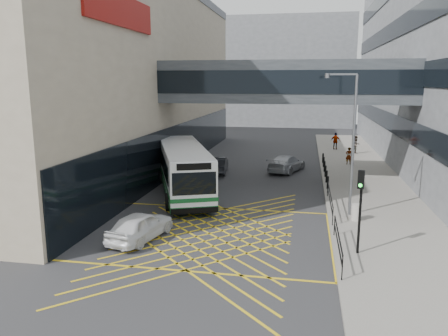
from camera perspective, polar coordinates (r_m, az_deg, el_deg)
The scene contains 18 objects.
ground at distance 22.31m, azimuth -1.92°, elevation -8.56°, with size 120.00×120.00×0.00m, color #333335.
building_whsmith at distance 42.90m, azimuth -21.54°, elevation 11.10°, with size 24.17×42.00×16.00m.
building_far at distance 80.75m, azimuth 6.11°, elevation 12.26°, with size 28.00×16.00×18.00m, color slate.
skybridge at distance 32.51m, azimuth 7.98°, elevation 11.07°, with size 20.00×4.10×3.00m.
pavement at distance 36.52m, azimuth 17.34°, elevation -1.06°, with size 6.00×54.00×0.16m, color gray.
box_junction at distance 22.31m, azimuth -1.92°, elevation -8.55°, with size 12.00×9.00×0.01m.
bus at distance 29.75m, azimuth -5.33°, elevation -0.02°, with size 6.82×11.87×3.28m.
car_white at distance 21.67m, azimuth -10.88°, elevation -7.40°, with size 1.82×4.44×1.41m, color white.
car_dark at distance 36.53m, azimuth -0.80°, elevation 0.44°, with size 1.72×4.39×1.38m, color black.
car_silver at distance 37.39m, azimuth 8.17°, elevation 0.66°, with size 2.02×4.79×1.49m, color #9EA1A7.
traffic_light at distance 19.55m, azimuth 17.37°, elevation -4.00°, with size 0.30×0.45×3.74m.
street_lamp at distance 24.88m, azimuth 16.17°, elevation 4.02°, with size 1.78×0.33×7.82m.
litter_bin at distance 24.75m, azimuth 16.90°, elevation -5.55°, with size 0.52×0.52×0.90m, color #ADA89E.
kerb_railings at distance 23.28m, azimuth 14.07°, elevation -5.77°, with size 0.05×12.54×1.00m.
bollards at distance 36.18m, azimuth 13.06°, elevation -0.09°, with size 0.14×10.14×0.90m.
pedestrian_a at distance 40.96m, azimuth 15.98°, elevation 1.54°, with size 0.62×0.44×1.55m, color gray.
pedestrian_b at distance 47.23m, azimuth 16.85°, elevation 2.91°, with size 0.89×0.52×1.82m, color gray.
pedestrian_c at distance 49.53m, azimuth 14.37°, elevation 3.42°, with size 1.08×0.52×1.83m, color gray.
Camera 1 is at (4.61, -20.47, 7.58)m, focal length 35.00 mm.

